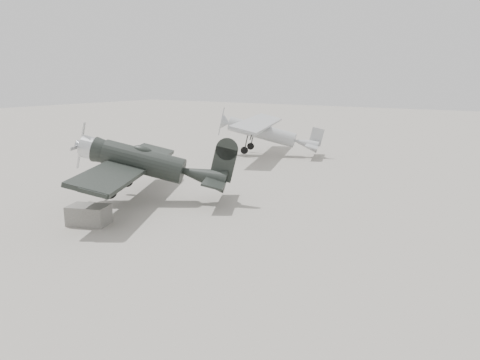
{
  "coord_description": "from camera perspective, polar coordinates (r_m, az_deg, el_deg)",
  "views": [
    {
      "loc": [
        11.2,
        -14.35,
        6.18
      ],
      "look_at": [
        -0.42,
        3.21,
        1.5
      ],
      "focal_mm": 35.0,
      "sensor_mm": 36.0,
      "label": 1
    }
  ],
  "objects": [
    {
      "name": "equipment_block",
      "position": [
        20.94,
        -17.96,
        -4.08
      ],
      "size": [
        1.94,
        1.58,
        0.83
      ],
      "primitive_type": "cube",
      "rotation": [
        0.0,
        0.0,
        0.38
      ],
      "color": "#625F5B",
      "rests_on": "ground"
    },
    {
      "name": "highwing_monoplane",
      "position": [
        37.24,
        3.19,
        6.14
      ],
      "size": [
        8.25,
        11.41,
        3.27
      ],
      "rotation": [
        0.0,
        0.23,
        0.35
      ],
      "color": "#9C9FA1",
      "rests_on": "ground"
    },
    {
      "name": "lowwing_monoplane",
      "position": [
        23.76,
        -10.79,
        1.93
      ],
      "size": [
        8.7,
        10.63,
        3.59
      ],
      "rotation": [
        0.0,
        0.24,
        0.49
      ],
      "color": "black",
      "rests_on": "ground"
    },
    {
      "name": "ground",
      "position": [
        19.22,
        -4.26,
        -6.26
      ],
      "size": [
        160.0,
        160.0,
        0.0
      ],
      "primitive_type": "plane",
      "color": "gray",
      "rests_on": "ground"
    }
  ]
}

